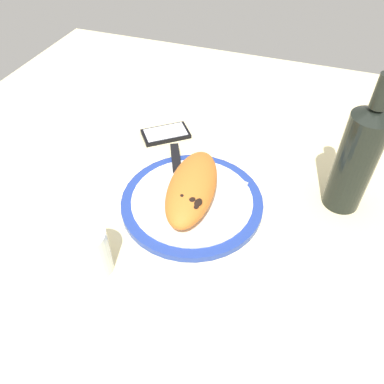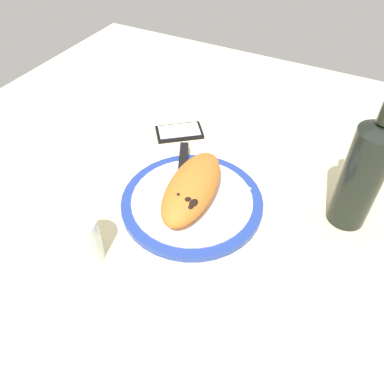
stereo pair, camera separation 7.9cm
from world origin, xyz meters
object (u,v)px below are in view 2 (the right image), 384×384
Objects in this scene: smartphone at (179,132)px; wine_bottle at (363,173)px; calzone at (194,187)px; plate at (192,202)px; fork at (230,206)px; knife at (183,167)px; water_glass at (82,242)px.

wine_bottle is at bearing -102.29° from smartphone.
calzone is at bearing 110.66° from wine_bottle.
smartphone is (21.14, 14.77, -0.27)cm from plate.
calzone is at bearing -56.57° from plate.
smartphone is (19.46, 22.87, -1.38)cm from fork.
knife is 37.91cm from wine_bottle.
water_glass reaches higher than smartphone.
knife is at bearing 67.32° from fork.
wine_bottle is (-9.74, -44.70, 11.78)cm from smartphone.
smartphone is 0.46× the size of wine_bottle.
fork is at bearing -112.68° from knife.
water_glass is at bearing 151.43° from plate.
wine_bottle is at bearing -51.85° from water_glass.
water_glass is (-28.91, 5.11, 2.04)cm from knife.
wine_bottle is (3.66, -36.35, 10.12)cm from knife.
knife reaches higher than fork.
fork is 0.78× the size of knife.
wine_bottle reaches higher than knife.
knife is 1.65× the size of smartphone.
wine_bottle reaches higher than fork.
knife is (6.07, 14.52, 0.28)cm from fork.
wine_bottle reaches higher than plate.
calzone is at bearing -137.82° from knife.
smartphone is (13.40, 8.35, -1.67)cm from knife.
wine_bottle reaches higher than water_glass.
knife is 0.75× the size of wine_bottle.
fork is 0.59× the size of wine_bottle.
knife is at bearing 42.18° from calzone.
wine_bottle is at bearing -84.25° from knife.
calzone is 2.41× the size of water_glass.
calzone is at bearing -144.07° from smartphone.
plate is at bearing -145.06° from smartphone.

